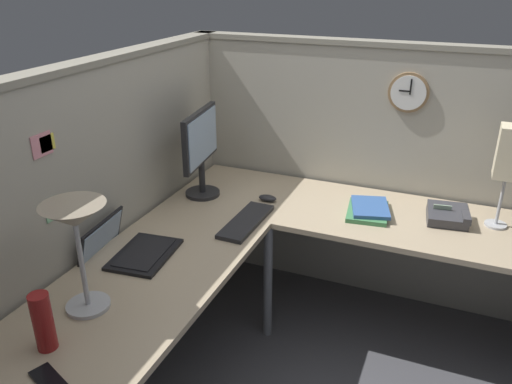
# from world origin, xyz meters

# --- Properties ---
(ground_plane) EXTENTS (6.80, 6.80, 0.00)m
(ground_plane) POSITION_xyz_m (0.00, 0.00, 0.00)
(ground_plane) COLOR #47474C
(cubicle_wall_back) EXTENTS (2.57, 0.12, 1.58)m
(cubicle_wall_back) POSITION_xyz_m (-0.36, 0.87, 0.79)
(cubicle_wall_back) COLOR #A8A393
(cubicle_wall_back) RESTS_ON ground
(cubicle_wall_right) EXTENTS (0.12, 2.37, 1.58)m
(cubicle_wall_right) POSITION_xyz_m (0.87, -0.27, 0.79)
(cubicle_wall_right) COLOR #A8A393
(cubicle_wall_right) RESTS_ON ground
(desk) EXTENTS (2.35, 2.15, 0.73)m
(desk) POSITION_xyz_m (-0.15, -0.05, 0.63)
(desk) COLOR tan
(desk) RESTS_ON ground
(monitor) EXTENTS (0.46, 0.20, 0.50)m
(monitor) POSITION_xyz_m (0.33, 0.64, 1.02)
(monitor) COLOR #232326
(monitor) RESTS_ON desk
(laptop) EXTENTS (0.38, 0.41, 0.22)m
(laptop) POSITION_xyz_m (-0.39, 0.66, 0.75)
(laptop) COLOR black
(laptop) RESTS_ON desk
(keyboard) EXTENTS (0.43, 0.15, 0.02)m
(keyboard) POSITION_xyz_m (0.10, 0.26, 0.74)
(keyboard) COLOR #232326
(keyboard) RESTS_ON desk
(computer_mouse) EXTENTS (0.06, 0.10, 0.03)m
(computer_mouse) POSITION_xyz_m (0.40, 0.26, 0.75)
(computer_mouse) COLOR #232326
(computer_mouse) RESTS_ON desk
(desk_lamp_dome) EXTENTS (0.24, 0.24, 0.44)m
(desk_lamp_dome) POSITION_xyz_m (-0.79, 0.55, 1.09)
(desk_lamp_dome) COLOR #B7BABF
(desk_lamp_dome) RESTS_ON desk
(cell_phone) EXTENTS (0.12, 0.16, 0.01)m
(cell_phone) POSITION_xyz_m (-1.16, 0.41, 0.73)
(cell_phone) COLOR black
(cell_phone) RESTS_ON desk
(thermos_flask) EXTENTS (0.07, 0.07, 0.22)m
(thermos_flask) POSITION_xyz_m (-1.03, 0.53, 0.84)
(thermos_flask) COLOR maroon
(thermos_flask) RESTS_ON desk
(office_phone) EXTENTS (0.22, 0.23, 0.11)m
(office_phone) POSITION_xyz_m (0.51, -0.71, 0.77)
(office_phone) COLOR #38383D
(office_phone) RESTS_ON desk
(book_stack) EXTENTS (0.32, 0.26, 0.04)m
(book_stack) POSITION_xyz_m (0.45, -0.30, 0.75)
(book_stack) COLOR #3F7F4C
(book_stack) RESTS_ON desk
(desk_lamp_paper) EXTENTS (0.13, 0.13, 0.53)m
(desk_lamp_paper) POSITION_xyz_m (0.56, -0.94, 1.11)
(desk_lamp_paper) COLOR #B7BABF
(desk_lamp_paper) RESTS_ON desk
(wall_clock) EXTENTS (0.04, 0.22, 0.22)m
(wall_clock) POSITION_xyz_m (0.82, -0.40, 1.32)
(wall_clock) COLOR olive
(pinned_note_leftmost) EXTENTS (0.10, 0.00, 0.09)m
(pinned_note_leftmost) POSITION_xyz_m (-0.62, 0.82, 1.31)
(pinned_note_leftmost) COLOR pink
(pinned_note_middle) EXTENTS (0.06, 0.00, 0.10)m
(pinned_note_middle) POSITION_xyz_m (-0.64, 0.82, 1.04)
(pinned_note_middle) COLOR #8CCC99
(pinned_note_rightmost) EXTENTS (0.08, 0.00, 0.06)m
(pinned_note_rightmost) POSITION_xyz_m (-0.60, 0.82, 1.31)
(pinned_note_rightmost) COLOR #EAD84C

